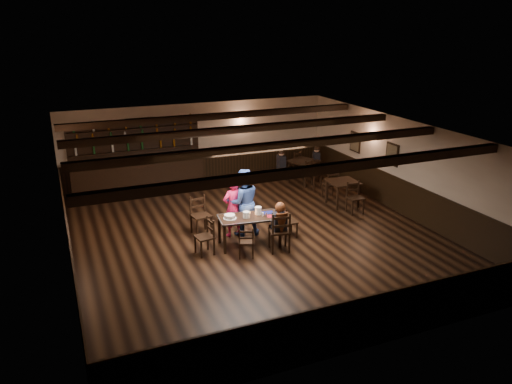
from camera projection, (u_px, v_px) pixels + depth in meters
name	position (u px, v px, depth m)	size (l,w,h in m)	color
ground	(256.00, 236.00, 12.83)	(10.00, 10.00, 0.00)	black
room_shell	(256.00, 171.00, 12.30)	(9.02, 10.02, 2.71)	beige
dining_table	(249.00, 220.00, 12.12)	(1.57, 0.92, 0.75)	black
chair_near_left	(246.00, 240.00, 11.52)	(0.46, 0.45, 0.77)	black
chair_near_right	(280.00, 229.00, 11.77)	(0.56, 0.54, 1.01)	black
chair_end_left	(207.00, 233.00, 11.73)	(0.44, 0.46, 0.87)	black
chair_end_right	(286.00, 219.00, 12.63)	(0.37, 0.39, 0.82)	black
chair_far_pushed	(199.00, 212.00, 12.87)	(0.53, 0.51, 0.99)	black
woman_pink	(233.00, 207.00, 12.64)	(0.56, 0.37, 1.54)	#FF358D
man_blue	(243.00, 202.00, 12.68)	(0.85, 0.66, 1.75)	navy
seated_person	(280.00, 219.00, 11.76)	(0.33, 0.50, 0.81)	black
cake	(230.00, 217.00, 11.96)	(0.32, 0.32, 0.10)	white
plate_stack_a	(246.00, 215.00, 11.99)	(0.17, 0.17, 0.16)	white
plate_stack_b	(258.00, 210.00, 12.21)	(0.16, 0.16, 0.19)	white
tea_light	(250.00, 213.00, 12.22)	(0.05, 0.05, 0.06)	#A5A8AD
salt_shaker	(263.00, 214.00, 12.10)	(0.04, 0.04, 0.10)	silver
pepper_shaker	(266.00, 215.00, 12.06)	(0.04, 0.04, 0.10)	#A5A8AD
drink_glass	(259.00, 211.00, 12.27)	(0.08, 0.08, 0.12)	silver
menu_red	(272.00, 216.00, 12.12)	(0.27, 0.19, 0.00)	maroon
menu_blue	(268.00, 212.00, 12.34)	(0.29, 0.21, 0.00)	#101451
bar_counter	(138.00, 170.00, 15.93)	(4.33, 0.70, 2.20)	black
back_table_a	(343.00, 184.00, 14.78)	(0.90, 0.90, 0.75)	black
back_table_b	(303.00, 163.00, 16.95)	(1.16, 1.16, 0.75)	black
bg_patron_left	(281.00, 160.00, 16.72)	(0.22, 0.35, 0.72)	black
bg_patron_right	(316.00, 156.00, 17.19)	(0.31, 0.39, 0.71)	black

